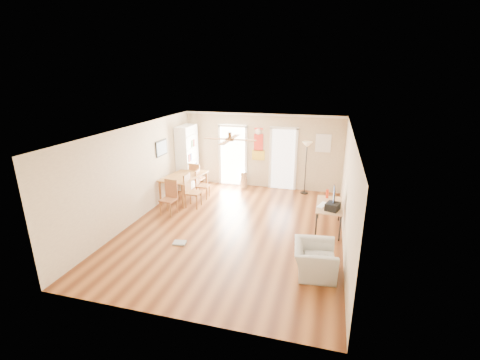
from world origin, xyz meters
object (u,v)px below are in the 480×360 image
(dining_chair_far, at_px, (197,177))
(computer_desk, at_px, (328,217))
(dining_chair_right_a, at_px, (203,184))
(wastebasket_a, at_px, (308,244))
(dining_chair_near, at_px, (168,198))
(printer, at_px, (333,206))
(bookshelf, at_px, (187,157))
(dining_chair_right_b, at_px, (193,191))
(armchair, at_px, (315,259))
(dining_table, at_px, (184,187))
(torchiere_lamp, at_px, (306,168))
(trash_can, at_px, (244,180))

(dining_chair_far, height_order, computer_desk, dining_chair_far)
(dining_chair_right_a, relative_size, wastebasket_a, 3.39)
(dining_chair_near, bearing_deg, dining_chair_far, 96.13)
(dining_chair_near, height_order, printer, dining_chair_near)
(dining_chair_right_a, xyz_separation_m, wastebasket_a, (3.56, -2.48, -0.33))
(dining_chair_right_a, bearing_deg, bookshelf, 41.93)
(dining_chair_right_b, distance_m, armchair, 4.58)
(dining_table, relative_size, torchiere_lamp, 0.89)
(trash_can, relative_size, computer_desk, 0.46)
(dining_chair_far, xyz_separation_m, printer, (4.49, -2.22, 0.28))
(computer_desk, height_order, printer, printer)
(bookshelf, relative_size, trash_can, 3.70)
(dining_chair_right_b, xyz_separation_m, dining_chair_near, (-0.47, -0.71, -0.01))
(bookshelf, relative_size, dining_chair_far, 2.21)
(bookshelf, height_order, computer_desk, bookshelf)
(dining_chair_near, bearing_deg, printer, 5.42)
(dining_chair_right_b, relative_size, torchiere_lamp, 0.57)
(dining_table, distance_m, computer_desk, 4.65)
(bookshelf, distance_m, torchiere_lamp, 4.09)
(dining_table, relative_size, computer_desk, 1.22)
(bookshelf, bearing_deg, dining_chair_near, -95.38)
(printer, distance_m, wastebasket_a, 1.19)
(dining_chair_right_b, relative_size, computer_desk, 0.79)
(dining_chair_right_a, relative_size, dining_chair_far, 0.93)
(dining_chair_right_b, relative_size, trash_can, 1.72)
(wastebasket_a, bearing_deg, bookshelf, 143.00)
(trash_can, distance_m, computer_desk, 3.92)
(trash_can, bearing_deg, dining_chair_far, -154.22)
(dining_table, distance_m, torchiere_lamp, 4.04)
(dining_chair_near, xyz_separation_m, printer, (4.52, -0.11, 0.28))
(bookshelf, distance_m, armchair, 6.39)
(dining_chair_right_b, bearing_deg, wastebasket_a, -114.69)
(dining_chair_right_a, distance_m, wastebasket_a, 4.35)
(dining_table, xyz_separation_m, torchiere_lamp, (3.70, 1.52, 0.49))
(dining_table, height_order, dining_chair_right_b, dining_chair_right_b)
(trash_can, distance_m, armchair, 5.45)
(trash_can, bearing_deg, dining_table, -135.88)
(computer_desk, xyz_separation_m, armchair, (-0.23, -2.14, -0.03))
(bookshelf, xyz_separation_m, dining_chair_near, (0.44, -2.39, -0.60))
(trash_can, bearing_deg, torchiere_lamp, -0.30)
(torchiere_lamp, relative_size, armchair, 1.86)
(dining_chair_right_a, xyz_separation_m, trash_can, (1.03, 1.32, -0.17))
(dining_chair_near, xyz_separation_m, armchair, (4.22, -1.91, -0.19))
(dining_chair_right_a, height_order, armchair, dining_chair_right_a)
(torchiere_lamp, xyz_separation_m, computer_desk, (0.82, -2.57, -0.54))
(wastebasket_a, relative_size, armchair, 0.29)
(dining_table, bearing_deg, printer, -16.86)
(dining_chair_right_a, relative_size, trash_can, 1.56)
(dining_chair_far, xyz_separation_m, torchiere_lamp, (3.60, 0.70, 0.39))
(dining_chair_near, bearing_deg, bookshelf, 107.32)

